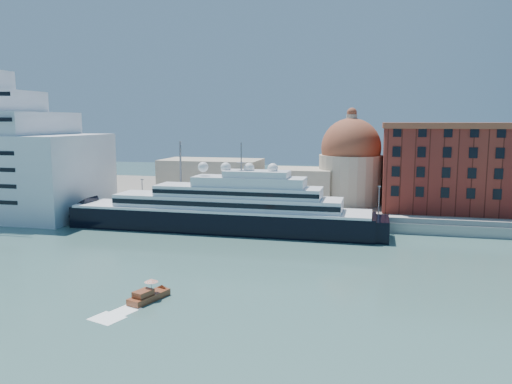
# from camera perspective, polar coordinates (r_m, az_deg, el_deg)

# --- Properties ---
(ground) EXTENTS (400.00, 400.00, 0.00)m
(ground) POSITION_cam_1_polar(r_m,az_deg,el_deg) (95.37, -4.68, -7.52)
(ground) COLOR #365E59
(ground) RESTS_ON ground
(quay) EXTENTS (180.00, 10.00, 2.50)m
(quay) POSITION_cam_1_polar(r_m,az_deg,el_deg) (126.97, 0.09, -2.96)
(quay) COLOR gray
(quay) RESTS_ON ground
(land) EXTENTS (260.00, 72.00, 2.00)m
(land) POSITION_cam_1_polar(r_m,az_deg,el_deg) (166.60, 3.35, -0.40)
(land) COLOR slate
(land) RESTS_ON ground
(quay_fence) EXTENTS (180.00, 0.10, 1.20)m
(quay_fence) POSITION_cam_1_polar(r_m,az_deg,el_deg) (122.32, -0.40, -2.51)
(quay_fence) COLOR slate
(quay_fence) RESTS_ON quay
(superyacht) EXTENTS (81.42, 11.29, 24.33)m
(superyacht) POSITION_cam_1_polar(r_m,az_deg,el_deg) (118.43, -5.31, -2.36)
(superyacht) COLOR black
(superyacht) RESTS_ON ground
(service_barge) EXTENTS (14.02, 7.61, 3.00)m
(service_barge) POSITION_cam_1_polar(r_m,az_deg,el_deg) (139.37, -24.47, -2.87)
(service_barge) COLOR white
(service_barge) RESTS_ON ground
(water_taxi) EXTENTS (4.23, 7.12, 3.21)m
(water_taxi) POSITION_cam_1_polar(r_m,az_deg,el_deg) (74.93, -12.23, -11.48)
(water_taxi) COLOR brown
(water_taxi) RESTS_ON ground
(warehouse) EXTENTS (43.00, 19.00, 23.25)m
(warehouse) POSITION_cam_1_polar(r_m,az_deg,el_deg) (141.65, 22.85, 2.68)
(warehouse) COLOR maroon
(warehouse) RESTS_ON land
(church) EXTENTS (66.00, 18.00, 25.50)m
(church) POSITION_cam_1_polar(r_m,az_deg,el_deg) (147.40, 4.64, 2.35)
(church) COLOR beige
(church) RESTS_ON land
(lamp_posts) EXTENTS (120.80, 2.40, 18.00)m
(lamp_posts) POSITION_cam_1_polar(r_m,az_deg,el_deg) (127.47, -5.64, 0.95)
(lamp_posts) COLOR slate
(lamp_posts) RESTS_ON quay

